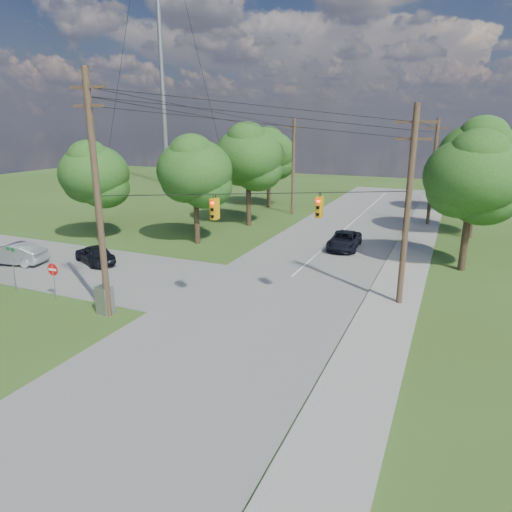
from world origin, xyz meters
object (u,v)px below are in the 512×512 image
at_px(car_main_north, 344,240).
at_px(do_not_enter_sign, 53,273).
at_px(pole_ne, 408,206).
at_px(car_cross_dark, 95,254).
at_px(pole_sw, 97,195).
at_px(pole_north_e, 433,172).
at_px(pole_north_w, 293,166).
at_px(control_cabinet, 105,300).
at_px(car_cross_silver, 13,254).

distance_m(car_main_north, do_not_enter_sign, 21.15).
bearing_deg(pole_ne, car_cross_dark, -177.69).
xyz_separation_m(pole_sw, pole_north_e, (13.50, 29.60, -1.10)).
bearing_deg(pole_ne, pole_north_w, 122.29).
relative_size(car_cross_dark, control_cabinet, 2.69).
xyz_separation_m(pole_north_e, control_cabinet, (-13.83, -29.45, -4.38)).
relative_size(pole_north_w, control_cabinet, 6.70).
bearing_deg(car_main_north, car_cross_silver, -149.98).
bearing_deg(pole_north_w, car_cross_dark, -106.30).
bearing_deg(pole_north_w, car_cross_silver, -114.95).
bearing_deg(car_cross_dark, pole_north_w, -171.78).
distance_m(pole_sw, do_not_enter_sign, 6.35).
distance_m(pole_ne, pole_north_w, 26.03).
height_order(pole_north_e, car_cross_silver, pole_north_e).
distance_m(car_cross_dark, do_not_enter_sign, 6.84).
height_order(pole_sw, do_not_enter_sign, pole_sw).
xyz_separation_m(pole_ne, car_cross_silver, (-25.65, -3.26, -4.69)).
bearing_deg(car_main_north, pole_north_e, 62.07).
distance_m(pole_ne, car_cross_silver, 26.28).
relative_size(pole_north_e, do_not_enter_sign, 4.72).
distance_m(pole_sw, car_main_north, 20.27).
distance_m(car_cross_dark, car_cross_silver, 5.63).
height_order(pole_ne, car_main_north, pole_ne).
xyz_separation_m(pole_north_e, car_cross_dark, (-20.58, -22.83, -4.41)).
height_order(pole_north_e, control_cabinet, pole_north_e).
height_order(car_cross_dark, car_main_north, car_cross_dark).
relative_size(pole_sw, car_cross_dark, 2.99).
distance_m(car_cross_silver, control_cabinet, 12.54).
bearing_deg(car_main_north, pole_sw, -118.00).
distance_m(pole_sw, pole_north_w, 29.62).
bearing_deg(do_not_enter_sign, pole_north_w, 78.36).
xyz_separation_m(car_main_north, do_not_enter_sign, (-12.36, -17.14, 0.87)).
bearing_deg(do_not_enter_sign, pole_sw, -12.03).
xyz_separation_m(car_cross_dark, car_cross_silver, (-5.08, -2.43, 0.07)).
bearing_deg(pole_north_e, pole_ne, -90.00).
distance_m(pole_north_e, car_cross_dark, 31.05).
xyz_separation_m(car_cross_dark, car_main_north, (15.18, 10.96, -0.02)).
bearing_deg(pole_sw, car_cross_silver, 160.34).
relative_size(pole_north_e, car_main_north, 2.09).
height_order(pole_north_w, car_cross_dark, pole_north_w).
distance_m(pole_north_e, control_cabinet, 32.82).
height_order(pole_ne, pole_north_w, pole_ne).
bearing_deg(car_main_north, do_not_enter_sign, -129.26).
bearing_deg(do_not_enter_sign, pole_ne, 17.46).
bearing_deg(control_cabinet, car_cross_dark, 145.84).
distance_m(pole_north_e, car_main_north, 13.77).
distance_m(car_cross_dark, car_main_north, 18.72).
height_order(pole_north_w, car_main_north, pole_north_w).
xyz_separation_m(pole_north_e, do_not_enter_sign, (-17.76, -29.00, -3.57)).
relative_size(pole_ne, pole_north_e, 1.05).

